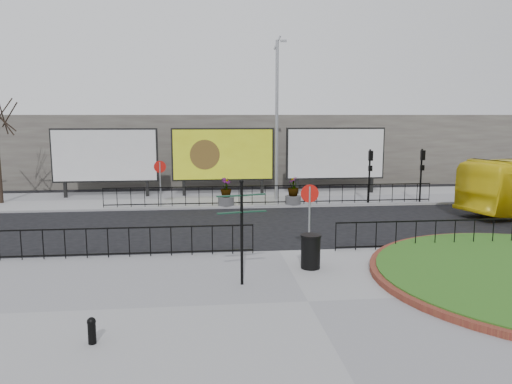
{
  "coord_description": "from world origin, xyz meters",
  "views": [
    {
      "loc": [
        -2.7,
        -17.37,
        5.01
      ],
      "look_at": [
        -0.61,
        2.33,
        1.93
      ],
      "focal_mm": 35.0,
      "sensor_mm": 36.0,
      "label": 1
    }
  ],
  "objects": [
    {
      "name": "signal_pole_a",
      "position": [
        6.5,
        9.34,
        2.1
      ],
      "size": [
        0.22,
        0.26,
        3.0
      ],
      "color": "black",
      "rests_on": "pavement_far"
    },
    {
      "name": "planter_a",
      "position": [
        -1.5,
        9.4,
        0.74
      ],
      "size": [
        0.88,
        0.88,
        1.51
      ],
      "color": "#4C4C4F",
      "rests_on": "pavement_far"
    },
    {
      "name": "pavement_near",
      "position": [
        0.0,
        -5.0,
        0.06
      ],
      "size": [
        30.0,
        10.0,
        0.12
      ],
      "primitive_type": "cube",
      "color": "gray",
      "rests_on": "ground"
    },
    {
      "name": "litter_bin",
      "position": [
        0.68,
        -2.15,
        0.68
      ],
      "size": [
        0.67,
        0.67,
        1.1
      ],
      "color": "black",
      "rests_on": "pavement_near"
    },
    {
      "name": "pavement_far",
      "position": [
        0.0,
        12.0,
        0.06
      ],
      "size": [
        44.0,
        6.0,
        0.12
      ],
      "primitive_type": "cube",
      "color": "gray",
      "rests_on": "ground"
    },
    {
      "name": "speed_sign_far",
      "position": [
        -5.0,
        9.4,
        1.92
      ],
      "size": [
        0.64,
        0.07,
        2.47
      ],
      "color": "gray",
      "rests_on": "pavement_far"
    },
    {
      "name": "planter_c",
      "position": [
        2.2,
        9.4,
        0.76
      ],
      "size": [
        0.87,
        0.87,
        1.53
      ],
      "color": "#4C4C4F",
      "rests_on": "pavement_far"
    },
    {
      "name": "railing_far",
      "position": [
        1.0,
        9.3,
        0.67
      ],
      "size": [
        18.0,
        0.1,
        1.1
      ],
      "primitive_type": null,
      "color": "black",
      "rests_on": "pavement_far"
    },
    {
      "name": "bollard",
      "position": [
        -5.14,
        -6.93,
        0.45
      ],
      "size": [
        0.19,
        0.19,
        0.6
      ],
      "color": "black",
      "rests_on": "pavement_near"
    },
    {
      "name": "ground",
      "position": [
        0.0,
        0.0,
        0.0
      ],
      "size": [
        90.0,
        90.0,
        0.0
      ],
      "primitive_type": "plane",
      "color": "black",
      "rests_on": "ground"
    },
    {
      "name": "billboard_left",
      "position": [
        -8.5,
        12.97,
        2.6
      ],
      "size": [
        6.2,
        0.31,
        4.1
      ],
      "color": "black",
      "rests_on": "pavement_far"
    },
    {
      "name": "building_backdrop",
      "position": [
        0.0,
        22.0,
        2.5
      ],
      "size": [
        40.0,
        10.0,
        5.0
      ],
      "primitive_type": "cube",
      "color": "#69665C",
      "rests_on": "ground"
    },
    {
      "name": "signal_pole_b",
      "position": [
        9.5,
        9.34,
        2.1
      ],
      "size": [
        0.22,
        0.26,
        3.0
      ],
      "color": "black",
      "rests_on": "pavement_far"
    },
    {
      "name": "railing_near_left",
      "position": [
        -6.0,
        -0.3,
        0.67
      ],
      "size": [
        10.0,
        0.1,
        1.1
      ],
      "primitive_type": null,
      "color": "black",
      "rests_on": "pavement_near"
    },
    {
      "name": "speed_sign_near",
      "position": [
        1.0,
        -0.4,
        1.92
      ],
      "size": [
        0.64,
        0.07,
        2.47
      ],
      "color": "gray",
      "rests_on": "pavement_near"
    },
    {
      "name": "billboard_mid",
      "position": [
        -1.5,
        12.97,
        2.6
      ],
      "size": [
        6.2,
        0.31,
        4.1
      ],
      "color": "black",
      "rests_on": "pavement_far"
    },
    {
      "name": "lamp_post",
      "position": [
        1.51,
        11.0,
        4.83
      ],
      "size": [
        0.74,
        0.18,
        9.23
      ],
      "color": "gray",
      "rests_on": "pavement_far"
    },
    {
      "name": "railing_near_right",
      "position": [
        6.5,
        -0.3,
        0.67
      ],
      "size": [
        9.0,
        0.1,
        1.1
      ],
      "primitive_type": null,
      "color": "black",
      "rests_on": "pavement_near"
    },
    {
      "name": "fingerpost_sign",
      "position": [
        -1.63,
        -3.47,
        1.99
      ],
      "size": [
        1.45,
        0.52,
        3.09
      ],
      "rotation": [
        0.0,
        0.0,
        0.15
      ],
      "color": "black",
      "rests_on": "pavement_near"
    },
    {
      "name": "billboard_right",
      "position": [
        5.5,
        12.97,
        2.6
      ],
      "size": [
        6.2,
        0.31,
        4.1
      ],
      "color": "black",
      "rests_on": "pavement_far"
    }
  ]
}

